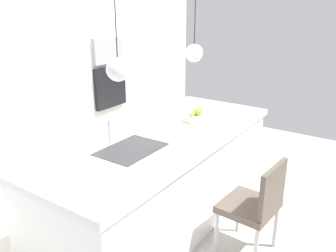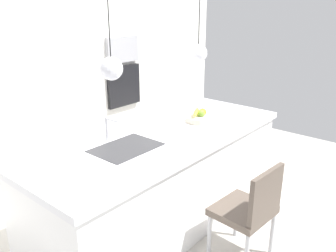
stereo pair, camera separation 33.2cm
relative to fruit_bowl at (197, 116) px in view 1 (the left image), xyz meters
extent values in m
plane|color=#BCB7AD|center=(-0.53, 0.06, -0.96)|extent=(6.60, 6.60, 0.00)
cube|color=silver|center=(-0.53, 1.71, 0.34)|extent=(6.00, 0.10, 2.60)
cube|color=white|center=(-0.53, 0.06, -0.53)|extent=(2.62, 1.00, 0.86)
cube|color=white|center=(-0.53, 0.06, -0.07)|extent=(2.68, 1.06, 0.06)
cube|color=#2D2D30|center=(-0.97, 0.06, -0.05)|extent=(0.56, 0.40, 0.02)
cylinder|color=silver|center=(-0.97, 0.30, 0.07)|extent=(0.02, 0.02, 0.22)
cylinder|color=silver|center=(-0.97, 0.22, 0.17)|extent=(0.02, 0.16, 0.02)
cylinder|color=beige|center=(0.00, 0.00, -0.01)|extent=(0.30, 0.30, 0.06)
sphere|color=olive|center=(-0.01, -0.01, 0.05)|extent=(0.08, 0.08, 0.08)
sphere|color=orange|center=(0.05, 0.01, 0.05)|extent=(0.08, 0.08, 0.08)
ellipsoid|color=yellow|center=(-0.05, 0.01, 0.07)|extent=(0.19, 0.12, 0.08)
cube|color=#9E9EA3|center=(0.46, 1.64, 0.51)|extent=(0.54, 0.08, 0.34)
cube|color=black|center=(0.46, 1.64, 0.01)|extent=(0.56, 0.08, 0.56)
cube|color=brown|center=(-0.50, -0.81, -0.52)|extent=(0.49, 0.45, 0.06)
cube|color=brown|center=(-0.51, -1.00, -0.29)|extent=(0.44, 0.07, 0.40)
cylinder|color=#B2B2B7|center=(-0.29, -0.64, -0.75)|extent=(0.04, 0.04, 0.41)
cylinder|color=#B2B2B7|center=(-0.69, -0.61, -0.75)|extent=(0.04, 0.04, 0.41)
cylinder|color=#B2B2B7|center=(-0.31, -1.00, -0.75)|extent=(0.04, 0.04, 0.41)
cylinder|color=#B2B2B7|center=(-0.71, -0.98, -0.75)|extent=(0.04, 0.04, 0.41)
sphere|color=silver|center=(-1.09, 0.06, 0.64)|extent=(0.18, 0.18, 0.18)
cylinder|color=black|center=(-1.09, 0.06, 1.03)|extent=(0.01, 0.01, 0.60)
sphere|color=silver|center=(0.02, 0.06, 0.64)|extent=(0.18, 0.18, 0.18)
cylinder|color=black|center=(0.02, 0.06, 1.03)|extent=(0.01, 0.01, 0.60)
camera|label=1|loc=(-3.03, -1.71, 1.10)|focal=37.77mm
camera|label=2|loc=(-2.82, -1.98, 1.10)|focal=37.77mm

